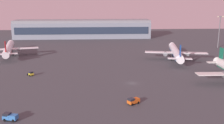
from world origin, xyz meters
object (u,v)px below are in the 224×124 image
Objects in this scene: airplane_terminal_side at (9,49)px; pushback_tug at (31,74)px; maintenance_van at (10,117)px; apron_light_west at (219,30)px; cargo_loader at (133,101)px; airplane_far_stand at (176,52)px.

airplane_terminal_side is 53.12m from pushback_tug.
airplane_terminal_side is 10.16× the size of maintenance_van.
apron_light_west reaches higher than pushback_tug.
cargo_loader is 128.67m from apron_light_west.
airplane_far_stand is 1.00× the size of airplane_terminal_side.
maintenance_van is 0.20× the size of apron_light_west.
airplane_far_stand is at bearing -60.83° from cargo_loader.
maintenance_van is at bearing -122.60° from airplane_far_stand.
cargo_loader and maintenance_van have the same top height.
pushback_tug is 136.46m from apron_light_west.
airplane_far_stand is 1.99× the size of apron_light_west.
apron_light_west is at bearing 51.39° from airplane_far_stand.
maintenance_van is at bearing -86.02° from airplane_terminal_side.
apron_light_west is (76.20, 102.97, 12.15)m from cargo_loader.
maintenance_van is (-37.51, -10.27, 0.00)m from cargo_loader.
maintenance_van reaches higher than pushback_tug.
airplane_terminal_side is 98.60m from maintenance_van.
maintenance_van is (29.44, -94.04, -3.30)m from airplane_terminal_side.
airplane_terminal_side reaches higher than cargo_loader.
airplane_far_stand reaches higher than cargo_loader.
apron_light_west is (42.17, 36.61, 8.86)m from airplane_far_stand.
airplane_terminal_side is 1.98× the size of apron_light_west.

